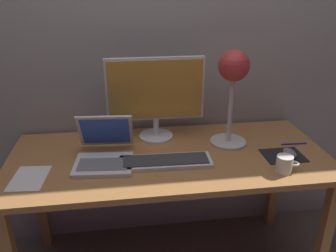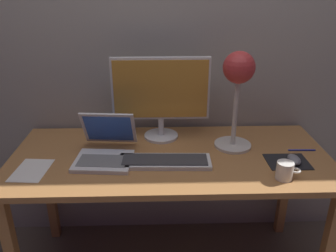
{
  "view_description": "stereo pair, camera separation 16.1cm",
  "coord_description": "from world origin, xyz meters",
  "px_view_note": "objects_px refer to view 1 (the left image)",
  "views": [
    {
      "loc": [
        -0.22,
        -1.51,
        1.56
      ],
      "look_at": [
        -0.01,
        -0.05,
        0.92
      ],
      "focal_mm": 36.67,
      "sensor_mm": 36.0,
      "label": 1
    },
    {
      "loc": [
        -0.06,
        -1.53,
        1.56
      ],
      "look_at": [
        -0.01,
        -0.05,
        0.92
      ],
      "focal_mm": 36.67,
      "sensor_mm": 36.0,
      "label": 2
    }
  ],
  "objects_px": {
    "desk_lamp": "(233,77)",
    "coffee_mug": "(285,164)",
    "keyboard_main": "(166,161)",
    "mouse": "(290,153)",
    "pen": "(294,144)",
    "monitor": "(155,94)",
    "laptop": "(104,148)"
  },
  "relations": [
    {
      "from": "monitor",
      "to": "mouse",
      "type": "bearing_deg",
      "value": -26.28
    },
    {
      "from": "mouse",
      "to": "monitor",
      "type": "bearing_deg",
      "value": 153.72
    },
    {
      "from": "keyboard_main",
      "to": "mouse",
      "type": "xyz_separation_m",
      "value": [
        0.62,
        -0.01,
        0.01
      ]
    },
    {
      "from": "keyboard_main",
      "to": "laptop",
      "type": "bearing_deg",
      "value": 163.18
    },
    {
      "from": "laptop",
      "to": "pen",
      "type": "relative_size",
      "value": 2.4
    },
    {
      "from": "coffee_mug",
      "to": "pen",
      "type": "bearing_deg",
      "value": 55.1
    },
    {
      "from": "laptop",
      "to": "keyboard_main",
      "type": "bearing_deg",
      "value": -16.82
    },
    {
      "from": "laptop",
      "to": "pen",
      "type": "xyz_separation_m",
      "value": [
        1.0,
        0.02,
        -0.06
      ]
    },
    {
      "from": "monitor",
      "to": "coffee_mug",
      "type": "xyz_separation_m",
      "value": [
        0.54,
        -0.45,
        -0.22
      ]
    },
    {
      "from": "desk_lamp",
      "to": "coffee_mug",
      "type": "distance_m",
      "value": 0.49
    },
    {
      "from": "keyboard_main",
      "to": "coffee_mug",
      "type": "height_order",
      "value": "coffee_mug"
    },
    {
      "from": "desk_lamp",
      "to": "coffee_mug",
      "type": "relative_size",
      "value": 4.6
    },
    {
      "from": "mouse",
      "to": "pen",
      "type": "bearing_deg",
      "value": 54.61
    },
    {
      "from": "desk_lamp",
      "to": "mouse",
      "type": "distance_m",
      "value": 0.47
    },
    {
      "from": "keyboard_main",
      "to": "coffee_mug",
      "type": "xyz_separation_m",
      "value": [
        0.53,
        -0.15,
        0.03
      ]
    },
    {
      "from": "monitor",
      "to": "mouse",
      "type": "height_order",
      "value": "monitor"
    },
    {
      "from": "desk_lamp",
      "to": "coffee_mug",
      "type": "height_order",
      "value": "desk_lamp"
    },
    {
      "from": "coffee_mug",
      "to": "pen",
      "type": "distance_m",
      "value": 0.32
    },
    {
      "from": "laptop",
      "to": "desk_lamp",
      "type": "relative_size",
      "value": 0.67
    },
    {
      "from": "monitor",
      "to": "laptop",
      "type": "relative_size",
      "value": 1.54
    },
    {
      "from": "laptop",
      "to": "pen",
      "type": "bearing_deg",
      "value": 1.35
    },
    {
      "from": "monitor",
      "to": "pen",
      "type": "xyz_separation_m",
      "value": [
        0.72,
        -0.19,
        -0.25
      ]
    },
    {
      "from": "coffee_mug",
      "to": "monitor",
      "type": "bearing_deg",
      "value": 140.26
    },
    {
      "from": "keyboard_main",
      "to": "mouse",
      "type": "height_order",
      "value": "mouse"
    },
    {
      "from": "monitor",
      "to": "laptop",
      "type": "bearing_deg",
      "value": -142.36
    },
    {
      "from": "desk_lamp",
      "to": "pen",
      "type": "bearing_deg",
      "value": -10.4
    },
    {
      "from": "laptop",
      "to": "mouse",
      "type": "distance_m",
      "value": 0.92
    },
    {
      "from": "monitor",
      "to": "pen",
      "type": "bearing_deg",
      "value": -14.58
    },
    {
      "from": "mouse",
      "to": "coffee_mug",
      "type": "relative_size",
      "value": 0.88
    },
    {
      "from": "laptop",
      "to": "mouse",
      "type": "height_order",
      "value": "laptop"
    },
    {
      "from": "desk_lamp",
      "to": "mouse",
      "type": "bearing_deg",
      "value": -36.24
    },
    {
      "from": "keyboard_main",
      "to": "pen",
      "type": "height_order",
      "value": "keyboard_main"
    }
  ]
}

